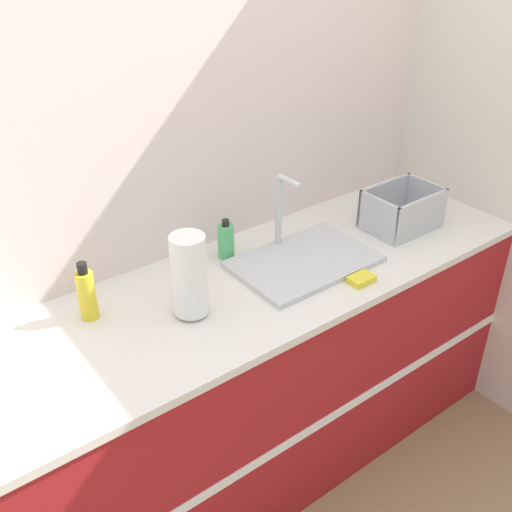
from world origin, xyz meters
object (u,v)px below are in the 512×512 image
bottle_yellow (87,294)px  soap_dispenser (226,241)px  paper_towel_roll (189,276)px  dish_rack (402,213)px  sink (303,258)px

bottle_yellow → soap_dispenser: size_ratio=1.30×
paper_towel_roll → dish_rack: (0.97, -0.01, -0.08)m
paper_towel_roll → bottle_yellow: bearing=146.3°
paper_towel_roll → soap_dispenser: (0.29, 0.22, -0.07)m
dish_rack → soap_dispenser: 0.72m
sink → soap_dispenser: sink is taller
sink → bottle_yellow: sink is taller
sink → paper_towel_roll: (-0.48, -0.02, 0.12)m
sink → dish_rack: size_ratio=1.74×
soap_dispenser → paper_towel_roll: bearing=-142.7°
paper_towel_roll → dish_rack: bearing=-0.6°
sink → bottle_yellow: 0.76m
sink → bottle_yellow: size_ratio=2.52×
bottle_yellow → soap_dispenser: 0.55m
dish_rack → bottle_yellow: bottle_yellow is taller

